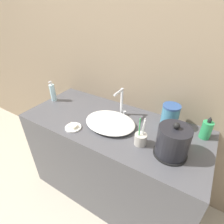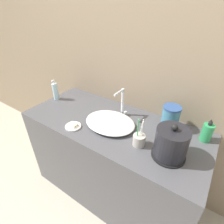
# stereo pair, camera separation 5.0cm
# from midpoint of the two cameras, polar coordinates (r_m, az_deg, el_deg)

# --- Properties ---
(ground_plane) EXTENTS (12.00, 12.00, 0.00)m
(ground_plane) POSITION_cam_midpoint_polar(r_m,az_deg,el_deg) (1.82, -5.45, -30.12)
(ground_plane) COLOR #BCB29E
(wall_back) EXTENTS (6.00, 0.04, 2.60)m
(wall_back) POSITION_cam_midpoint_polar(r_m,az_deg,el_deg) (1.43, 9.10, 19.28)
(wall_back) COLOR gray
(wall_back) RESTS_ON ground_plane
(vanity_counter) EXTENTS (1.44, 0.63, 0.82)m
(vanity_counter) POSITION_cam_midpoint_polar(r_m,az_deg,el_deg) (1.63, 0.95, -15.33)
(vanity_counter) COLOR #4C4C51
(vanity_counter) RESTS_ON ground_plane
(sink_basin) EXTENTS (0.39, 0.31, 0.05)m
(sink_basin) POSITION_cam_midpoint_polar(r_m,az_deg,el_deg) (1.32, 0.31, -3.29)
(sink_basin) COLOR white
(sink_basin) RESTS_ON vanity_counter
(faucet) EXTENTS (0.06, 0.13, 0.23)m
(faucet) POSITION_cam_midpoint_polar(r_m,az_deg,el_deg) (1.38, 4.26, 3.39)
(faucet) COLOR silver
(faucet) RESTS_ON vanity_counter
(electric_kettle) EXTENTS (0.20, 0.20, 0.23)m
(electric_kettle) POSITION_cam_midpoint_polar(r_m,az_deg,el_deg) (1.10, 19.89, -9.89)
(electric_kettle) COLOR black
(electric_kettle) RESTS_ON vanity_counter
(toothbrush_cup) EXTENTS (0.08, 0.08, 0.20)m
(toothbrush_cup) POSITION_cam_midpoint_polar(r_m,az_deg,el_deg) (1.16, 10.07, -8.92)
(toothbrush_cup) COLOR #B7B2A8
(toothbrush_cup) RESTS_ON vanity_counter
(lotion_bottle) EXTENTS (0.05, 0.05, 0.19)m
(lotion_bottle) POSITION_cam_midpoint_polar(r_m,az_deg,el_deg) (1.73, -17.19, 6.44)
(lotion_bottle) COLOR silver
(lotion_bottle) RESTS_ON vanity_counter
(shampoo_bottle) EXTENTS (0.07, 0.07, 0.17)m
(shampoo_bottle) POSITION_cam_midpoint_polar(r_m,az_deg,el_deg) (1.33, 29.59, -5.78)
(shampoo_bottle) COLOR #2D9956
(shampoo_bottle) RESTS_ON vanity_counter
(soap_dish) EXTENTS (0.12, 0.12, 0.03)m
(soap_dish) POSITION_cam_midpoint_polar(r_m,az_deg,el_deg) (1.33, -11.54, -4.54)
(soap_dish) COLOR white
(soap_dish) RESTS_ON vanity_counter
(water_pitcher) EXTENTS (0.13, 0.13, 0.18)m
(water_pitcher) POSITION_cam_midpoint_polar(r_m,az_deg,el_deg) (1.33, 19.55, -1.73)
(water_pitcher) COLOR teal
(water_pitcher) RESTS_ON vanity_counter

